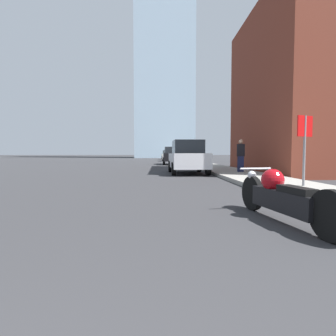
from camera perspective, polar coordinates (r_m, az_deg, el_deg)
name	(u,v)px	position (r m, az deg, el deg)	size (l,w,h in m)	color
sidewalk	(185,160)	(39.58, 3.81, 1.69)	(2.44, 240.00, 0.15)	gray
distant_tower	(164,20)	(78.71, -0.82, 29.48)	(14.79, 14.79, 71.97)	#9EB7CC
motorcycle	(281,196)	(4.57, 23.31, -5.59)	(0.70, 2.50, 0.84)	black
parked_car_silver	(188,157)	(14.29, 4.29, 2.36)	(2.00, 4.17, 1.80)	#BCBCC1
parked_car_black	(173,156)	(26.29, 1.00, 2.72)	(1.97, 4.46, 1.75)	black
parked_car_white	(170,155)	(38.09, 0.36, 2.77)	(2.19, 4.71, 1.65)	silver
parked_car_yellow	(167,155)	(49.89, -0.23, 2.88)	(2.03, 4.21, 1.68)	gold
stop_sign	(305,138)	(8.58, 27.60, 5.80)	(0.57, 0.26, 2.03)	slate
pedestrian	(241,155)	(14.02, 15.55, 2.69)	(0.36, 0.23, 1.67)	#1E2347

